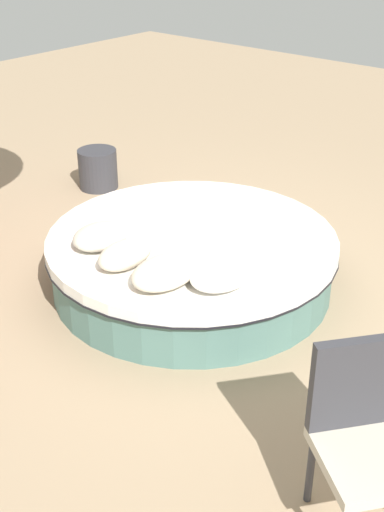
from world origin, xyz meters
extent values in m
plane|color=#9E8466|center=(0.00, 0.00, 0.00)|extent=(16.00, 16.00, 0.00)
cylinder|color=#4C726B|center=(0.00, 0.00, 0.18)|extent=(2.19, 2.19, 0.35)
cylinder|color=black|center=(0.00, 0.00, 0.35)|extent=(2.27, 2.27, 0.02)
cylinder|color=silver|center=(0.00, 0.00, 0.40)|extent=(2.26, 2.26, 0.09)
ellipsoid|color=beige|center=(-0.57, 0.41, 0.53)|extent=(0.45, 0.36, 0.17)
ellipsoid|color=beige|center=(-0.67, 0.06, 0.53)|extent=(0.45, 0.29, 0.18)
ellipsoid|color=beige|center=(-0.66, -0.32, 0.53)|extent=(0.54, 0.38, 0.17)
ellipsoid|color=white|center=(-0.41, -0.62, 0.52)|extent=(0.53, 0.39, 0.16)
cylinder|color=#333338|center=(-1.28, -1.86, 0.21)|extent=(0.04, 0.04, 0.42)
cube|color=beige|center=(-1.23, -2.16, 0.45)|extent=(0.72, 0.71, 0.06)
cube|color=#333338|center=(-1.10, -1.99, 0.73)|extent=(0.45, 0.37, 0.50)
cylinder|color=#333338|center=(0.92, 2.08, 0.21)|extent=(0.41, 0.41, 0.42)
camera|label=1|loc=(-3.57, -3.01, 2.79)|focal=47.33mm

